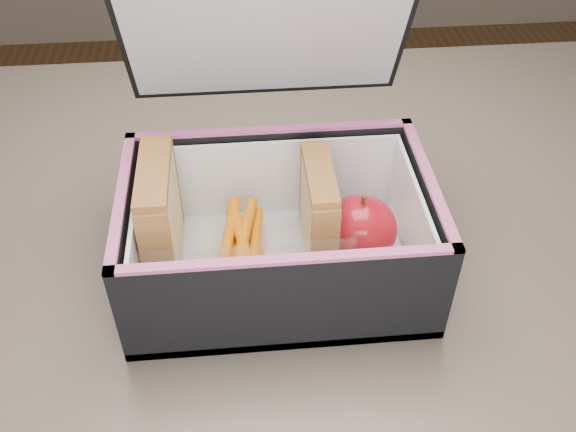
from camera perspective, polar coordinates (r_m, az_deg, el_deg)
name	(u,v)px	position (r m, az deg, el deg)	size (l,w,h in m)	color
kitchen_table	(300,296)	(0.73, 1.04, -7.12)	(1.20, 0.80, 0.75)	#65554C
lunch_bag	(278,224)	(0.59, -0.91, -0.70)	(0.28, 0.26, 0.27)	black
plastic_tub	(241,227)	(0.60, -4.17, -0.97)	(0.19, 0.14, 0.08)	white
sandwich_left	(161,217)	(0.60, -11.24, -0.07)	(0.03, 0.10, 0.11)	tan
sandwich_right	(318,212)	(0.60, 2.72, 0.35)	(0.02, 0.09, 0.10)	tan
carrot_sticks	(241,252)	(0.61, -4.19, -3.19)	(0.05, 0.13, 0.03)	#D6680A
paper_napkin	(363,255)	(0.63, 6.68, -3.47)	(0.08, 0.08, 0.01)	white
red_apple	(360,229)	(0.60, 6.45, -1.16)	(0.08, 0.08, 0.07)	maroon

